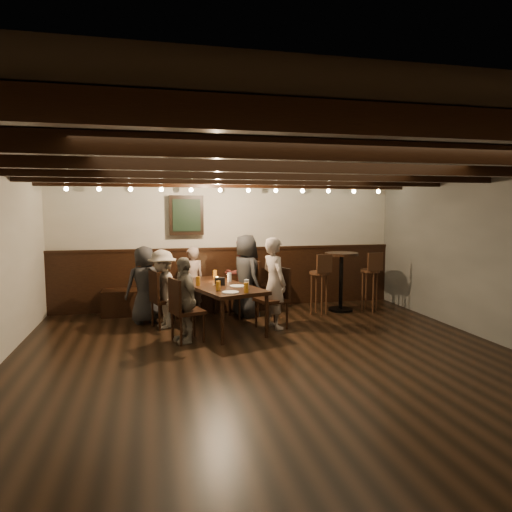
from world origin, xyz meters
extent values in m
plane|color=black|center=(0.00, 0.00, 0.00)|extent=(7.00, 7.00, 0.00)
plane|color=black|center=(0.00, 0.00, 2.40)|extent=(7.00, 7.00, 0.00)
plane|color=beige|center=(0.00, 3.50, 1.20)|extent=(6.50, 0.00, 6.50)
cube|color=black|center=(0.00, 3.46, 0.55)|extent=(6.50, 0.08, 1.10)
cube|color=black|center=(-0.80, 3.20, 0.23)|extent=(3.00, 0.45, 0.45)
cube|color=black|center=(-0.80, 3.40, 1.75)|extent=(0.62, 0.12, 0.72)
cube|color=black|center=(-0.80, 3.33, 1.75)|extent=(0.50, 0.02, 0.58)
cube|color=black|center=(0.00, -2.90, 2.31)|extent=(6.50, 0.10, 0.16)
cube|color=black|center=(0.00, -1.74, 2.31)|extent=(6.50, 0.10, 0.16)
cube|color=black|center=(0.00, -0.58, 2.31)|extent=(6.50, 0.10, 0.16)
cube|color=black|center=(0.00, 0.58, 2.31)|extent=(6.50, 0.10, 0.16)
cube|color=black|center=(0.00, 1.74, 2.31)|extent=(6.50, 0.10, 0.16)
cube|color=black|center=(0.00, 2.90, 2.31)|extent=(6.50, 0.10, 0.16)
sphere|color=#FFE099|center=(-2.75, 2.88, 2.19)|extent=(0.07, 0.07, 0.07)
sphere|color=#FFE099|center=(-1.38, 2.88, 2.19)|extent=(0.07, 0.07, 0.07)
sphere|color=#FFE099|center=(0.00, 2.88, 2.19)|extent=(0.07, 0.07, 0.07)
sphere|color=#FFE099|center=(1.38, 2.88, 2.19)|extent=(0.07, 0.07, 0.07)
sphere|color=#FFE099|center=(2.75, 2.88, 2.19)|extent=(0.07, 0.07, 0.07)
cube|color=black|center=(-0.43, 1.97, 0.66)|extent=(1.34, 1.99, 0.05)
cylinder|color=black|center=(-0.51, 1.04, 0.32)|extent=(0.05, 0.05, 0.63)
cylinder|color=black|center=(-1.03, 2.68, 0.32)|extent=(0.05, 0.05, 0.63)
cylinder|color=black|center=(0.17, 1.26, 0.32)|extent=(0.05, 0.05, 0.63)
cylinder|color=black|center=(-0.35, 2.90, 0.32)|extent=(0.05, 0.05, 0.63)
cube|color=black|center=(-1.23, 2.19, 0.43)|extent=(0.52, 0.52, 0.05)
cube|color=black|center=(-1.41, 2.13, 0.68)|extent=(0.16, 0.41, 0.46)
cube|color=black|center=(-0.96, 1.33, 0.43)|extent=(0.52, 0.52, 0.05)
cube|color=black|center=(-1.14, 1.27, 0.68)|extent=(0.16, 0.41, 0.45)
cube|color=black|center=(0.10, 2.61, 0.46)|extent=(0.56, 0.56, 0.05)
cube|color=black|center=(0.30, 2.67, 0.73)|extent=(0.18, 0.44, 0.49)
cube|color=black|center=(0.38, 1.75, 0.45)|extent=(0.55, 0.55, 0.05)
cube|color=black|center=(0.56, 1.81, 0.71)|extent=(0.17, 0.43, 0.48)
imported|color=#262629|center=(-1.56, 2.56, 0.63)|extent=(0.71, 0.57, 1.27)
imported|color=gray|center=(-0.74, 2.97, 0.60)|extent=(0.51, 0.41, 1.21)
imported|color=#521F1C|center=(0.16, 3.10, 0.67)|extent=(0.77, 0.68, 1.33)
imported|color=gray|center=(-1.28, 2.17, 0.62)|extent=(0.68, 0.90, 1.24)
imported|color=gray|center=(-1.00, 1.31, 0.60)|extent=(0.49, 0.76, 1.21)
imported|color=black|center=(0.15, 2.63, 0.71)|extent=(0.64, 0.80, 1.43)
imported|color=gray|center=(0.42, 1.77, 0.72)|extent=(0.48, 0.60, 1.43)
cylinder|color=#BF7219|center=(-0.90, 2.55, 0.76)|extent=(0.07, 0.07, 0.14)
cylinder|color=#BF7219|center=(-0.38, 2.66, 0.76)|extent=(0.07, 0.07, 0.14)
cylinder|color=#BF7219|center=(-0.74, 1.97, 0.76)|extent=(0.07, 0.07, 0.14)
cylinder|color=silver|center=(-0.20, 2.25, 0.76)|extent=(0.07, 0.07, 0.14)
cylinder|color=#BF7219|center=(-0.50, 1.47, 0.76)|extent=(0.07, 0.07, 0.14)
cylinder|color=silver|center=(-0.07, 1.51, 0.76)|extent=(0.07, 0.07, 0.14)
cylinder|color=#BF7219|center=(-0.14, 1.22, 0.76)|extent=(0.07, 0.07, 0.14)
cylinder|color=white|center=(-0.36, 1.26, 0.69)|extent=(0.24, 0.24, 0.01)
cylinder|color=white|center=(-0.16, 1.74, 0.69)|extent=(0.24, 0.24, 0.01)
cube|color=black|center=(-0.41, 1.92, 0.75)|extent=(0.15, 0.10, 0.12)
cylinder|color=beige|center=(-0.40, 2.29, 0.71)|extent=(0.05, 0.05, 0.05)
cylinder|color=black|center=(1.94, 2.66, 0.02)|extent=(0.44, 0.44, 0.04)
cylinder|color=black|center=(1.94, 2.66, 0.52)|extent=(0.07, 0.07, 1.01)
cylinder|color=black|center=(1.94, 2.66, 1.05)|extent=(0.60, 0.60, 0.05)
cylinder|color=#311E0F|center=(1.44, 2.46, 0.75)|extent=(0.34, 0.34, 0.05)
cube|color=#311E0F|center=(1.47, 2.31, 0.93)|extent=(0.30, 0.09, 0.32)
cylinder|color=#311E0F|center=(2.44, 2.51, 0.75)|extent=(0.34, 0.34, 0.05)
cube|color=#311E0F|center=(2.45, 2.35, 0.93)|extent=(0.30, 0.06, 0.32)
camera|label=1|loc=(-1.43, -5.03, 1.88)|focal=32.00mm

